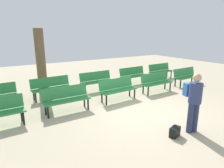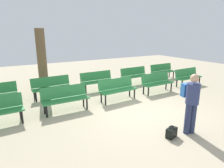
# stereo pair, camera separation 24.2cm
# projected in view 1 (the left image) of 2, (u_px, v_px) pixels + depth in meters

# --- Properties ---
(ground_plane) EXTENTS (25.75, 25.75, 0.00)m
(ground_plane) POSITION_uv_depth(u_px,v_px,m) (145.00, 113.00, 6.72)
(ground_plane) COLOR #BCAD8E
(bench_r0_c1) EXTENTS (1.60, 0.49, 0.87)m
(bench_r0_c1) POSITION_uv_depth(u_px,v_px,m) (66.00, 98.00, 6.72)
(bench_r0_c1) COLOR #2D8442
(bench_r0_c1) RESTS_ON ground_plane
(bench_r0_c2) EXTENTS (1.62, 0.56, 0.87)m
(bench_r0_c2) POSITION_uv_depth(u_px,v_px,m) (118.00, 88.00, 7.88)
(bench_r0_c2) COLOR #2D8442
(bench_r0_c2) RESTS_ON ground_plane
(bench_r0_c3) EXTENTS (1.61, 0.51, 0.87)m
(bench_r0_c3) POSITION_uv_depth(u_px,v_px,m) (156.00, 81.00, 8.97)
(bench_r0_c3) COLOR #2D8442
(bench_r0_c3) RESTS_ON ground_plane
(bench_r0_c4) EXTENTS (1.62, 0.54, 0.87)m
(bench_r0_c4) POSITION_uv_depth(u_px,v_px,m) (186.00, 75.00, 10.18)
(bench_r0_c4) COLOR #2D8442
(bench_r0_c4) RESTS_ON ground_plane
(bench_r1_c1) EXTENTS (1.62, 0.54, 0.87)m
(bench_r1_c1) POSITION_uv_depth(u_px,v_px,m) (51.00, 86.00, 8.12)
(bench_r1_c1) COLOR #2D8442
(bench_r1_c1) RESTS_ON ground_plane
(bench_r1_c2) EXTENTS (1.61, 0.52, 0.87)m
(bench_r1_c2) POSITION_uv_depth(u_px,v_px,m) (97.00, 80.00, 9.22)
(bench_r1_c2) COLOR #2D8442
(bench_r1_c2) RESTS_ON ground_plane
(bench_r1_c3) EXTENTS (1.62, 0.55, 0.87)m
(bench_r1_c3) POSITION_uv_depth(u_px,v_px,m) (133.00, 74.00, 10.39)
(bench_r1_c3) COLOR #2D8442
(bench_r1_c3) RESTS_ON ground_plane
(bench_r1_c4) EXTENTS (1.61, 0.52, 0.87)m
(bench_r1_c4) POSITION_uv_depth(u_px,v_px,m) (160.00, 70.00, 11.57)
(bench_r1_c4) COLOR #2D8442
(bench_r1_c4) RESTS_ON ground_plane
(tree_0) EXTENTS (0.40, 0.40, 2.84)m
(tree_0) POSITION_uv_depth(u_px,v_px,m) (41.00, 62.00, 8.65)
(tree_0) COLOR brown
(tree_0) RESTS_ON ground_plane
(visitor_with_backpack) EXTENTS (0.43, 0.58, 1.65)m
(visitor_with_backpack) POSITION_uv_depth(u_px,v_px,m) (194.00, 99.00, 5.25)
(visitor_with_backpack) COLOR navy
(visitor_with_backpack) RESTS_ON ground_plane
(handbag) EXTENTS (0.36, 0.26, 0.29)m
(handbag) POSITION_uv_depth(u_px,v_px,m) (175.00, 132.00, 5.18)
(handbag) COLOR black
(handbag) RESTS_ON ground_plane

